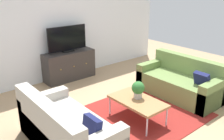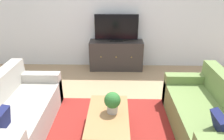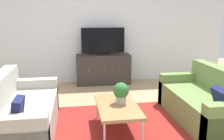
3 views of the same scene
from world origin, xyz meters
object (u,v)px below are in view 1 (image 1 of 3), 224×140
(couch_right_side, at_px, (181,83))
(couch_left_side, at_px, (64,131))
(potted_plant, at_px, (138,89))
(coffee_table, at_px, (137,101))
(flat_screen_tv, at_px, (67,39))
(tv_console, at_px, (69,65))

(couch_right_side, bearing_deg, couch_left_side, 180.00)
(couch_right_side, height_order, potted_plant, couch_right_side)
(couch_left_side, distance_m, couch_right_side, 2.86)
(couch_left_side, xyz_separation_m, coffee_table, (1.39, -0.13, 0.08))
(couch_left_side, distance_m, flat_screen_tv, 2.92)
(potted_plant, xyz_separation_m, flat_screen_tv, (0.04, 2.47, 0.46))
(coffee_table, height_order, potted_plant, potted_plant)
(potted_plant, bearing_deg, couch_left_side, 177.15)
(couch_left_side, height_order, tv_console, couch_left_side)
(potted_plant, height_order, flat_screen_tv, flat_screen_tv)
(potted_plant, distance_m, flat_screen_tv, 2.51)
(couch_right_side, distance_m, flat_screen_tv, 2.86)
(couch_right_side, relative_size, tv_console, 1.35)
(couch_left_side, bearing_deg, coffee_table, -5.16)
(coffee_table, bearing_deg, couch_right_side, 4.90)
(couch_left_side, distance_m, potted_plant, 1.48)
(tv_console, distance_m, flat_screen_tv, 0.67)
(coffee_table, height_order, flat_screen_tv, flat_screen_tv)
(couch_right_side, bearing_deg, potted_plant, -177.06)
(potted_plant, relative_size, tv_console, 0.24)
(couch_left_side, height_order, couch_right_side, same)
(coffee_table, bearing_deg, couch_left_side, 174.84)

